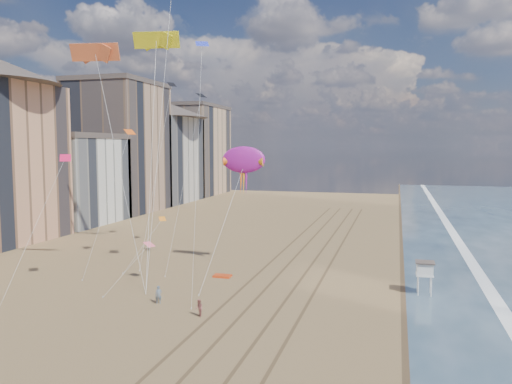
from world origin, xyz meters
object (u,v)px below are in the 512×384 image
lifeguard_stand (425,269)px  show_kite (244,160)px  kite_flyer_b (199,308)px  kite_flyer_a (159,295)px  grounded_kite (222,276)px

lifeguard_stand → show_kite: bearing=165.6°
lifeguard_stand → show_kite: (-20.27, 5.20, 10.43)m
show_kite → kite_flyer_b: size_ratio=11.15×
lifeguard_stand → kite_flyer_a: bearing=-157.7°
kite_flyer_a → kite_flyer_b: (4.98, -2.29, -0.08)m
grounded_kite → kite_flyer_b: kite_flyer_b is taller
lifeguard_stand → kite_flyer_a: lifeguard_stand is taller
show_kite → kite_flyer_a: show_kite is taller
show_kite → kite_flyer_b: show_kite is taller
kite_flyer_a → kite_flyer_b: kite_flyer_a is taller
lifeguard_stand → kite_flyer_a: (-23.89, -9.82, -1.69)m
show_kite → kite_flyer_b: bearing=-85.5°
show_kite → kite_flyer_a: (-3.62, -15.01, -12.12)m
lifeguard_stand → grounded_kite: lifeguard_stand is taller
grounded_kite → kite_flyer_b: (2.49, -12.86, 0.65)m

